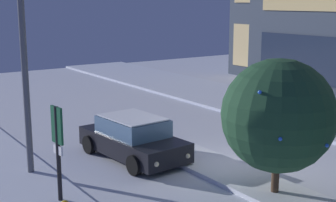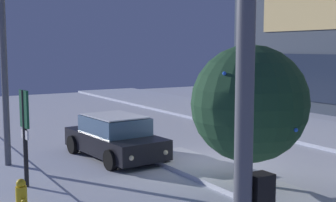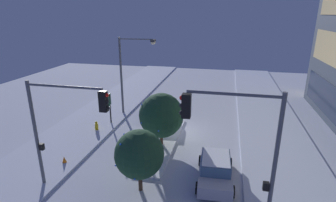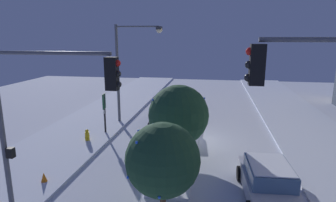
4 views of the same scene
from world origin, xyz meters
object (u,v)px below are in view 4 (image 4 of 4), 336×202
at_px(car_near, 166,117).
at_px(construction_cone, 44,179).
at_px(street_lamp_arched, 130,59).
at_px(decorated_tree_median, 163,160).
at_px(parking_info_sign, 104,109).
at_px(fire_hydrant, 87,136).
at_px(decorated_tree_left_of_median, 179,115).
at_px(car_far, 268,182).
at_px(traffic_light_corner_near_right, 44,106).

height_order(car_near, construction_cone, car_near).
height_order(street_lamp_arched, decorated_tree_median, street_lamp_arched).
relative_size(street_lamp_arched, construction_cone, 12.99).
xyz_separation_m(car_near, parking_info_sign, (2.32, -3.63, 1.03)).
height_order(car_near, fire_hydrant, car_near).
xyz_separation_m(street_lamp_arched, decorated_tree_left_of_median, (5.52, 4.18, -2.39)).
relative_size(car_near, parking_info_sign, 1.66).
height_order(parking_info_sign, construction_cone, parking_info_sign).
bearing_deg(decorated_tree_median, construction_cone, -104.12).
xyz_separation_m(street_lamp_arched, construction_cone, (9.34, -1.22, -4.45)).
distance_m(car_near, decorated_tree_left_of_median, 5.65).
distance_m(car_far, decorated_tree_median, 4.54).
distance_m(fire_hydrant, decorated_tree_left_of_median, 6.19).
relative_size(car_near, construction_cone, 8.23).
bearing_deg(car_far, decorated_tree_median, 112.32).
height_order(car_far, traffic_light_corner_near_right, traffic_light_corner_near_right).
bearing_deg(construction_cone, fire_hydrant, -176.04).
distance_m(car_near, fire_hydrant, 5.73).
xyz_separation_m(decorated_tree_left_of_median, construction_cone, (3.82, -5.39, -2.06)).
bearing_deg(car_near, decorated_tree_left_of_median, 12.65).
bearing_deg(parking_info_sign, car_far, -39.48).
relative_size(street_lamp_arched, decorated_tree_left_of_median, 1.82).
distance_m(car_near, traffic_light_corner_near_right, 11.81).
height_order(traffic_light_corner_near_right, decorated_tree_left_of_median, traffic_light_corner_near_right).
bearing_deg(car_far, car_near, 30.28).
distance_m(decorated_tree_median, construction_cone, 6.01).
bearing_deg(street_lamp_arched, traffic_light_corner_near_right, -90.78).
distance_m(car_near, street_lamp_arched, 4.79).
relative_size(car_near, street_lamp_arched, 0.63).
bearing_deg(car_far, traffic_light_corner_near_right, 105.68).
height_order(decorated_tree_median, construction_cone, decorated_tree_median).
height_order(car_near, traffic_light_corner_near_right, traffic_light_corner_near_right).
bearing_deg(decorated_tree_median, decorated_tree_left_of_median, -178.59).
distance_m(street_lamp_arched, construction_cone, 10.42).
xyz_separation_m(traffic_light_corner_near_right, decorated_tree_median, (-0.74, 3.75, -1.94)).
relative_size(car_near, decorated_tree_left_of_median, 1.16).
distance_m(street_lamp_arched, parking_info_sign, 4.14).
bearing_deg(decorated_tree_left_of_median, parking_info_sign, -118.67).
distance_m(traffic_light_corner_near_right, parking_info_sign, 9.26).
bearing_deg(parking_info_sign, decorated_tree_left_of_median, -34.09).
xyz_separation_m(car_near, decorated_tree_left_of_median, (5.17, 1.59, 1.63)).
distance_m(traffic_light_corner_near_right, construction_cone, 4.74).
bearing_deg(street_lamp_arched, car_near, -11.28).
relative_size(decorated_tree_median, construction_cone, 6.35).
bearing_deg(decorated_tree_left_of_median, fire_hydrant, -102.11).
xyz_separation_m(car_far, traffic_light_corner_near_right, (2.57, -7.63, 3.42)).
bearing_deg(fire_hydrant, decorated_tree_median, 42.35).
height_order(traffic_light_corner_near_right, parking_info_sign, traffic_light_corner_near_right).
bearing_deg(construction_cone, car_near, 157.07).
height_order(street_lamp_arched, fire_hydrant, street_lamp_arched).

